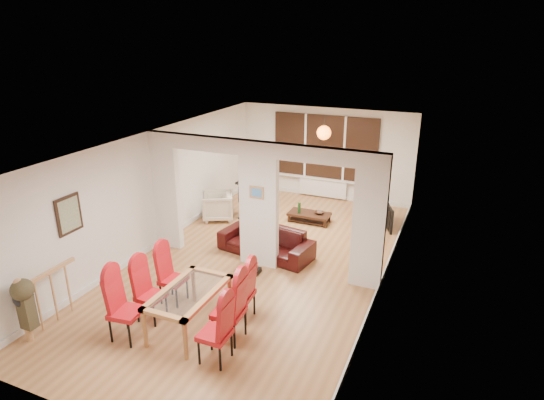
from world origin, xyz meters
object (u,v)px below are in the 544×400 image
Objects in this scene: dining_chair_lb at (150,292)px; dining_chair_lc at (173,276)px; dining_chair_la at (126,308)px; armchair at (218,206)px; bowl at (319,213)px; dining_chair_ra at (215,329)px; television at (383,215)px; dining_chair_rb at (229,307)px; person at (243,187)px; coffee_table at (309,217)px; bottle at (299,208)px; sofa at (266,241)px; dining_chair_rc at (241,290)px; dining_table at (190,309)px.

dining_chair_lb reaches higher than dining_chair_lc.
armchair is at bearing 95.94° from dining_chair_la.
bowl is at bearing 74.69° from dining_chair_lc.
dining_chair_la reaches higher than armchair.
dining_chair_la is at bearing -176.50° from dining_chair_ra.
dining_chair_lb is 0.99× the size of television.
dining_chair_la is 1.15m from dining_chair_lc.
dining_chair_rb is 0.69× the size of person.
dining_chair_lb reaches higher than armchair.
bottle is at bearing -155.80° from coffee_table.
television is at bearing 15.53° from bottle.
person is (-1.39, 1.70, 0.53)m from sofa.
dining_chair_la is at bearing -160.45° from dining_chair_rb.
dining_chair_lc is at bearing -97.99° from sofa.
dining_chair_rc is at bearing 33.86° from dining_chair_la.
armchair is at bearing 154.92° from sofa.
dining_chair_lc is at bearing -100.40° from bottle.
person is 2.04m from bowl.
dining_chair_lb is 5.13m from coffee_table.
sofa reaches higher than bottle.
dining_chair_lc is 1.80m from dining_chair_ra.
dining_chair_rb reaches higher than dining_chair_la.
armchair is 4.17m from television.
dining_chair_rc is 0.99× the size of coffee_table.
dining_chair_la is 1.52m from dining_chair_ra.
dining_chair_ra reaches higher than sofa.
dining_chair_rb is 3.86× the size of bottle.
dining_chair_ra is (1.45, -1.06, 0.02)m from dining_chair_lc.
person reaches higher than dining_table.
dining_chair_lb is 0.91× the size of dining_chair_rb.
coffee_table is 0.37m from bottle.
coffee_table is 3.54× the size of bottle.
dining_chair_ra reaches higher than bottle.
dining_chair_rb is at bearing 144.69° from television.
dining_table is at bearing -3.17° from armchair.
bowl is (1.33, 5.62, -0.29)m from dining_chair_la.
dining_chair_lb is 1.43m from dining_chair_rb.
bottle is at bearing 83.87° from dining_chair_lb.
television is 4.40× the size of bowl.
dining_chair_rb is 5.01m from bowl.
armchair reaches higher than television.
dining_chair_rb reaches higher than armchair.
dining_chair_rc is at bearing 28.62° from dining_chair_lb.
sofa is at bearing 99.46° from dining_chair_rb.
armchair is (-1.17, 4.27, -0.17)m from dining_chair_lb.
dining_table is at bearing 137.85° from television.
coffee_table is at bearing 83.50° from television.
dining_chair_rc is 2.38m from sofa.
bowl is (-1.53, -0.40, -0.03)m from television.
person is 1.86m from coffee_table.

